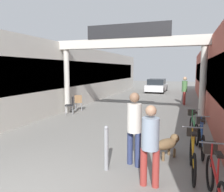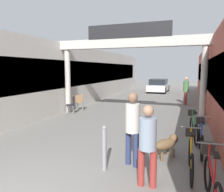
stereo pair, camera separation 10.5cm
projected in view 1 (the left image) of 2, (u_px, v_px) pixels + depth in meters
storefront_left at (69, 76)px, 15.17m from camera, size 3.00×26.00×3.72m
arcade_sign_gateway at (128, 51)px, 10.30m from camera, size 7.40×0.47×4.40m
pedestrian_with_dog at (134, 124)px, 5.19m from camera, size 0.45×0.45×1.78m
pedestrian_companion at (150, 141)px, 4.26m from camera, size 0.38×0.35×1.64m
pedestrian_carrying_crate at (184, 89)px, 14.25m from camera, size 0.40×0.40×1.82m
dog_on_leash at (168, 144)px, 5.75m from camera, size 0.70×0.80×0.59m
bicycle_red_nearest at (214, 178)px, 3.81m from camera, size 0.46×1.69×0.98m
bicycle_orange_second at (192, 153)px, 4.91m from camera, size 0.46×1.69×0.98m
bicycle_blue_third at (201, 137)px, 6.12m from camera, size 0.46×1.69×0.98m
bicycle_green_farthest at (193, 126)px, 7.25m from camera, size 0.46×1.68×0.98m
bollard_post_metal at (106, 148)px, 5.00m from camera, size 0.10×0.10×1.06m
cafe_chair_black_nearer at (71, 104)px, 11.25m from camera, size 0.52×0.52×0.89m
cafe_chair_wood_farther at (78, 101)px, 12.19m from camera, size 0.53×0.53×0.89m
parked_car_white at (157, 86)px, 22.08m from camera, size 1.84×4.02×1.33m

